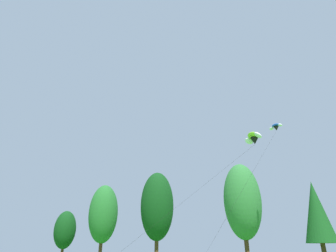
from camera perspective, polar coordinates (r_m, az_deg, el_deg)
The scene contains 7 objects.
treeline_tree_a at distance 66.67m, azimuth -19.54°, elevation -18.62°, with size 4.34×4.34×9.42m.
treeline_tree_b at distance 60.64m, azimuth -12.56°, elevation -16.40°, with size 5.57×5.57×13.98m.
treeline_tree_c at distance 55.08m, azimuth -2.15°, elevation -15.34°, with size 5.98×5.98×15.48m.
treeline_tree_d at distance 50.10m, azimuth 14.36°, elevation -14.01°, with size 5.94×5.94×15.34m.
treeline_tree_e at distance 45.27m, azimuth 27.07°, elevation -14.68°, with size 3.97×3.97×10.77m.
parafoil_kite_high_lime_white at distance 41.99m, azimuth 16.42°, elevation -2.28°, with size 12.71×16.50×15.57m.
parafoil_kite_mid_blue_white at distance 45.13m, azimuth 20.37°, elevation -0.20°, with size 6.93×17.59×17.39m.
Camera 1 is at (11.79, 0.50, 2.14)m, focal length 31.12 mm.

